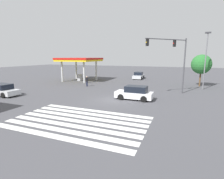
{
  "coord_description": "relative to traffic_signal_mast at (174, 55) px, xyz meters",
  "views": [
    {
      "loc": [
        7.37,
        -18.3,
        5.01
      ],
      "look_at": [
        0.0,
        0.0,
        1.3
      ],
      "focal_mm": 28.0,
      "sensor_mm": 36.0,
      "label": 1
    }
  ],
  "objects": [
    {
      "name": "car_0",
      "position": [
        -20.54,
        -9.16,
        -4.54
      ],
      "size": [
        4.63,
        2.31,
        1.53
      ],
      "rotation": [
        0.0,
        0.0,
        -0.05
      ],
      "color": "silver",
      "rests_on": "ground_plane"
    },
    {
      "name": "car_2",
      "position": [
        -3.97,
        -4.74,
        -4.5
      ],
      "size": [
        4.41,
        2.11,
        1.62
      ],
      "rotation": [
        0.0,
        0.0,
        3.13
      ],
      "color": "silver",
      "rests_on": "ground_plane"
    },
    {
      "name": "tree_corner_b",
      "position": [
        4.0,
        8.56,
        -1.52
      ],
      "size": [
        3.26,
        3.26,
        5.39
      ],
      "color": "brown",
      "rests_on": "ground_plane"
    },
    {
      "name": "traffic_signal_mast",
      "position": [
        0.0,
        0.0,
        0.0
      ],
      "size": [
        4.65,
        4.65,
        7.41
      ],
      "rotation": [
        0.0,
        0.0,
        -2.36
      ],
      "color": "#47474C",
      "rests_on": "ground_plane"
    },
    {
      "name": "gas_station_canopy",
      "position": [
        -18.97,
        7.09,
        -1.05
      ],
      "size": [
        7.49,
        7.49,
        4.78
      ],
      "color": "yellow",
      "rests_on": "ground_plane"
    },
    {
      "name": "crosswalk_markings",
      "position": [
        -6.27,
        -13.44,
        -5.26
      ],
      "size": [
        10.79,
        6.3,
        0.01
      ],
      "rotation": [
        0.0,
        0.0,
        1.57
      ],
      "color": "silver",
      "rests_on": "ground_plane"
    },
    {
      "name": "car_1",
      "position": [
        -8.23,
        15.0,
        -4.55
      ],
      "size": [
        2.39,
        4.97,
        1.55
      ],
      "rotation": [
        0.0,
        0.0,
        -1.51
      ],
      "color": "silver",
      "rests_on": "ground_plane"
    },
    {
      "name": "pedestrian",
      "position": [
        -13.91,
        1.24,
        -4.29
      ],
      "size": [
        0.41,
        0.41,
        1.74
      ],
      "rotation": [
        0.0,
        0.0,
        -0.78
      ],
      "color": "#232842",
      "rests_on": "ground_plane"
    },
    {
      "name": "street_light_pole_a",
      "position": [
        4.24,
        5.51,
        -0.16
      ],
      "size": [
        0.8,
        0.36,
        8.59
      ],
      "color": "slate",
      "rests_on": "ground_plane"
    },
    {
      "name": "ground_plane",
      "position": [
        -6.27,
        -6.27,
        -5.27
      ],
      "size": [
        147.26,
        147.26,
        0.0
      ],
      "primitive_type": "plane",
      "color": "#47474C"
    }
  ]
}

